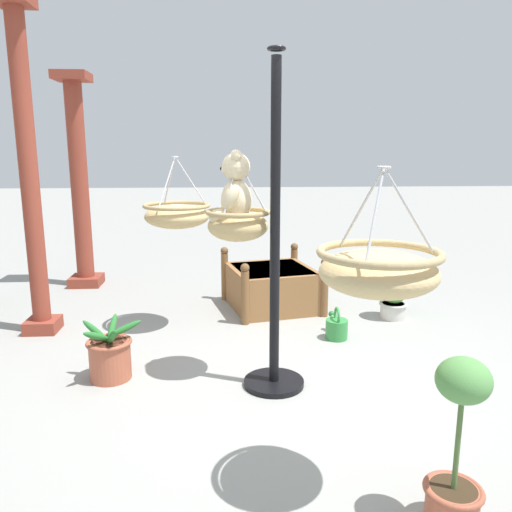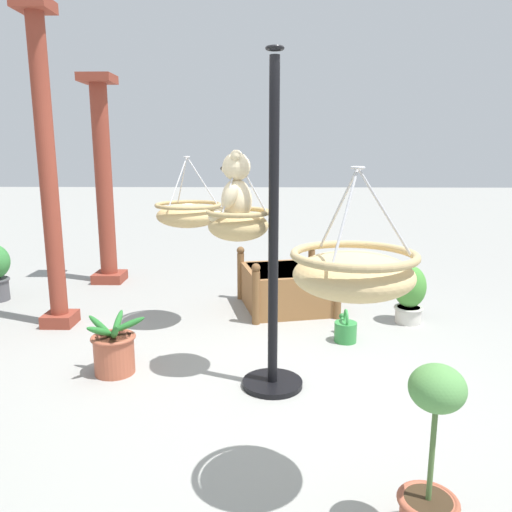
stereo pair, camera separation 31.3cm
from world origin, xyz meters
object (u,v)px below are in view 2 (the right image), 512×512
(wooden_planter_box, at_px, (286,286))
(display_pole_central, at_px, (273,292))
(hanging_basket_left_high, at_px, (354,272))
(potted_plant_fern_front, at_px, (114,350))
(teddy_bear, at_px, (235,192))
(potted_plant_flowering_red, at_px, (431,460))
(hanging_basket_with_teddy, at_px, (238,223))
(watering_can, at_px, (345,330))
(greenhouse_pillar_far_back, at_px, (104,186))
(greenhouse_pillar_right, at_px, (48,178))
(hanging_basket_right_low, at_px, (188,214))
(potted_plant_trailing_ivy, at_px, (409,293))

(wooden_planter_box, bearing_deg, display_pole_central, 174.84)
(hanging_basket_left_high, xyz_separation_m, potted_plant_fern_front, (1.43, 1.55, -0.97))
(teddy_bear, distance_m, wooden_planter_box, 2.11)
(potted_plant_fern_front, relative_size, potted_plant_flowering_red, 0.56)
(hanging_basket_with_teddy, relative_size, wooden_planter_box, 0.51)
(teddy_bear, bearing_deg, watering_can, -51.71)
(hanging_basket_with_teddy, relative_size, watering_can, 1.65)
(teddy_bear, height_order, watering_can, teddy_bear)
(greenhouse_pillar_far_back, bearing_deg, potted_plant_fern_front, -162.01)
(greenhouse_pillar_far_back, height_order, potted_plant_fern_front, greenhouse_pillar_far_back)
(greenhouse_pillar_far_back, bearing_deg, hanging_basket_left_high, -149.68)
(hanging_basket_with_teddy, relative_size, greenhouse_pillar_right, 0.19)
(display_pole_central, height_order, greenhouse_pillar_far_back, greenhouse_pillar_far_back)
(teddy_bear, distance_m, hanging_basket_right_low, 1.24)
(teddy_bear, distance_m, greenhouse_pillar_right, 2.12)
(display_pole_central, height_order, greenhouse_pillar_right, greenhouse_pillar_right)
(greenhouse_pillar_far_back, xyz_separation_m, watering_can, (-2.04, -2.77, -1.14))
(hanging_basket_right_low, relative_size, potted_plant_flowering_red, 0.80)
(teddy_bear, xyz_separation_m, potted_plant_trailing_ivy, (1.26, -1.64, -1.10))
(hanging_basket_left_high, height_order, greenhouse_pillar_right, greenhouse_pillar_right)
(hanging_basket_with_teddy, relative_size, hanging_basket_left_high, 1.00)
(potted_plant_flowering_red, bearing_deg, greenhouse_pillar_right, 45.31)
(potted_plant_flowering_red, bearing_deg, potted_plant_trailing_ivy, -13.85)
(watering_can, bearing_deg, wooden_planter_box, 27.38)
(teddy_bear, bearing_deg, greenhouse_pillar_far_back, 33.34)
(potted_plant_flowering_red, relative_size, potted_plant_trailing_ivy, 1.42)
(teddy_bear, relative_size, hanging_basket_right_low, 0.78)
(display_pole_central, relative_size, greenhouse_pillar_far_back, 0.90)
(teddy_bear, bearing_deg, potted_plant_fern_front, 87.34)
(display_pole_central, height_order, hanging_basket_with_teddy, display_pole_central)
(teddy_bear, xyz_separation_m, hanging_basket_left_high, (-1.39, -0.61, -0.24))
(hanging_basket_right_low, relative_size, wooden_planter_box, 0.58)
(display_pole_central, relative_size, teddy_bear, 4.60)
(greenhouse_pillar_far_back, distance_m, wooden_planter_box, 2.71)
(potted_plant_fern_front, distance_m, potted_plant_flowering_red, 2.51)
(display_pole_central, distance_m, potted_plant_fern_front, 1.34)
(teddy_bear, relative_size, potted_plant_trailing_ivy, 0.88)
(teddy_bear, bearing_deg, display_pole_central, -118.71)
(hanging_basket_left_high, height_order, greenhouse_pillar_far_back, greenhouse_pillar_far_back)
(potted_plant_trailing_ivy, bearing_deg, hanging_basket_with_teddy, 127.85)
(potted_plant_trailing_ivy, bearing_deg, teddy_bear, 127.45)
(greenhouse_pillar_right, height_order, wooden_planter_box, greenhouse_pillar_right)
(wooden_planter_box, distance_m, potted_plant_trailing_ivy, 1.28)
(greenhouse_pillar_far_back, height_order, wooden_planter_box, greenhouse_pillar_far_back)
(hanging_basket_right_low, bearing_deg, potted_plant_trailing_ivy, -85.63)
(potted_plant_fern_front, height_order, watering_can, potted_plant_fern_front)
(hanging_basket_with_teddy, distance_m, teddy_bear, 0.23)
(wooden_planter_box, xyz_separation_m, watering_can, (-0.96, -0.50, -0.14))
(display_pole_central, height_order, potted_plant_trailing_ivy, display_pole_central)
(greenhouse_pillar_right, distance_m, greenhouse_pillar_far_back, 1.68)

